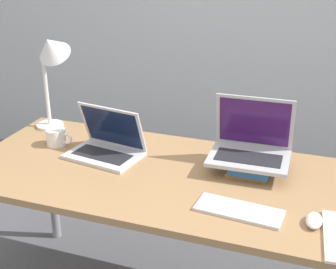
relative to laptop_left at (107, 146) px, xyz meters
name	(u,v)px	position (x,y,z in m)	size (l,w,h in m)	color
desk	(168,187)	(0.33, -0.08, -0.11)	(1.77, 0.79, 0.74)	#9E754C
laptop_left	(107,146)	(0.00, 0.00, 0.00)	(0.36, 0.27, 0.23)	silver
book_stack	(251,165)	(0.65, 0.06, -0.02)	(0.18, 0.23, 0.06)	olive
laptop_on_books	(251,146)	(0.64, 0.08, 0.06)	(0.34, 0.26, 0.26)	#B2B2B7
wireless_keyboard	(239,210)	(0.67, -0.28, -0.04)	(0.33, 0.15, 0.01)	silver
mouse	(314,220)	(0.93, -0.27, -0.03)	(0.06, 0.10, 0.03)	white
mug	(57,137)	(-0.28, 0.02, -0.01)	(0.13, 0.09, 0.08)	white
desk_lamp	(51,57)	(-0.37, 0.18, 0.34)	(0.23, 0.20, 0.53)	white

